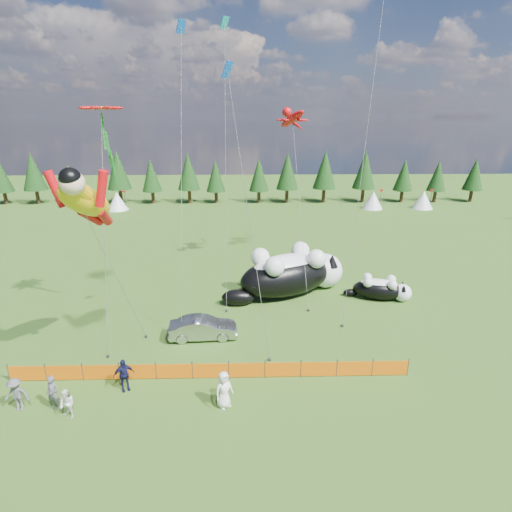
{
  "coord_description": "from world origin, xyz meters",
  "views": [
    {
      "loc": [
        2.05,
        -21.75,
        13.73
      ],
      "look_at": [
        2.68,
        4.0,
        4.75
      ],
      "focal_mm": 28.0,
      "sensor_mm": 36.0,
      "label": 1
    }
  ],
  "objects": [
    {
      "name": "ground",
      "position": [
        0.0,
        0.0,
        0.0
      ],
      "size": [
        160.0,
        160.0,
        0.0
      ],
      "primitive_type": "plane",
      "color": "#183C0B",
      "rests_on": "ground"
    },
    {
      "name": "safety_fence",
      "position": [
        0.0,
        -3.0,
        0.5
      ],
      "size": [
        22.06,
        0.06,
        1.1
      ],
      "color": "#262626",
      "rests_on": "ground"
    },
    {
      "name": "tree_line",
      "position": [
        0.0,
        45.0,
        4.0
      ],
      "size": [
        90.0,
        4.0,
        8.0
      ],
      "primitive_type": null,
      "color": "black",
      "rests_on": "ground"
    },
    {
      "name": "festival_tents",
      "position": [
        11.0,
        40.0,
        1.4
      ],
      "size": [
        50.0,
        3.2,
        2.8
      ],
      "primitive_type": null,
      "color": "white",
      "rests_on": "ground"
    },
    {
      "name": "cat_large",
      "position": [
        5.68,
        8.18,
        1.86
      ],
      "size": [
        10.19,
        6.88,
        3.91
      ],
      "rotation": [
        0.0,
        0.0,
        0.44
      ],
      "color": "black",
      "rests_on": "ground"
    },
    {
      "name": "cat_small",
      "position": [
        12.69,
        6.96,
        0.9
      ],
      "size": [
        5.18,
        2.76,
        1.9
      ],
      "rotation": [
        0.0,
        0.0,
        -0.25
      ],
      "color": "black",
      "rests_on": "ground"
    },
    {
      "name": "car",
      "position": [
        -0.85,
        1.34,
        0.73
      ],
      "size": [
        4.51,
        1.85,
        1.45
      ],
      "primitive_type": "imported",
      "rotation": [
        0.0,
        0.0,
        1.64
      ],
      "color": "#ACABB0",
      "rests_on": "ground"
    },
    {
      "name": "spectator_a",
      "position": [
        -7.51,
        -5.28,
        0.94
      ],
      "size": [
        0.78,
        0.61,
        1.87
      ],
      "primitive_type": "imported",
      "rotation": [
        0.0,
        0.0,
        -0.26
      ],
      "color": "#545559",
      "rests_on": "ground"
    },
    {
      "name": "spectator_b",
      "position": [
        -6.61,
        -5.88,
        0.77
      ],
      "size": [
        0.87,
        0.74,
        1.54
      ],
      "primitive_type": "imported",
      "rotation": [
        0.0,
        0.0,
        -0.49
      ],
      "color": "white",
      "rests_on": "ground"
    },
    {
      "name": "spectator_c",
      "position": [
        -4.47,
        -3.87,
        0.93
      ],
      "size": [
        1.22,
        0.97,
        1.85
      ],
      "primitive_type": "imported",
      "rotation": [
        0.0,
        0.0,
        0.45
      ],
      "color": "#141639",
      "rests_on": "ground"
    },
    {
      "name": "spectator_d",
      "position": [
        -9.28,
        -5.3,
        0.9
      ],
      "size": [
        1.17,
        0.61,
        1.8
      ],
      "primitive_type": "imported",
      "rotation": [
        0.0,
        0.0,
        0.01
      ],
      "color": "#545559",
      "rests_on": "ground"
    },
    {
      "name": "spectator_e",
      "position": [
        0.86,
        -5.28,
        0.99
      ],
      "size": [
        1.15,
        1.08,
        1.98
      ],
      "primitive_type": "imported",
      "rotation": [
        0.0,
        0.0,
        0.64
      ],
      "color": "white",
      "rests_on": "ground"
    },
    {
      "name": "superhero_kite",
      "position": [
        -5.87,
        -2.16,
        9.85
      ],
      "size": [
        4.98,
        6.32,
        12.21
      ],
      "color": "gold",
      "rests_on": "ground"
    },
    {
      "name": "gecko_kite",
      "position": [
        6.05,
        14.38,
        13.58
      ],
      "size": [
        4.49,
        12.44,
        16.41
      ],
      "color": "red",
      "rests_on": "ground"
    },
    {
      "name": "flower_kite",
      "position": [
        -6.47,
        3.44,
        14.06
      ],
      "size": [
        3.32,
        6.01,
        14.72
      ],
      "color": "red",
      "rests_on": "ground"
    },
    {
      "name": "diamond_kite_a",
      "position": [
        -2.12,
        7.49,
        18.51
      ],
      "size": [
        0.94,
        7.46,
        20.6
      ],
      "color": "blue",
      "rests_on": "ground"
    },
    {
      "name": "diamond_kite_c",
      "position": [
        1.25,
        -0.28,
        15.32
      ],
      "size": [
        2.59,
        1.78,
        16.76
      ],
      "color": "blue",
      "rests_on": "ground"
    },
    {
      "name": "diamond_kite_d",
      "position": [
        0.6,
        10.43,
        19.21
      ],
      "size": [
        0.9,
        6.26,
        21.19
      ],
      "color": "#0C908B",
      "rests_on": "ground"
    }
  ]
}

